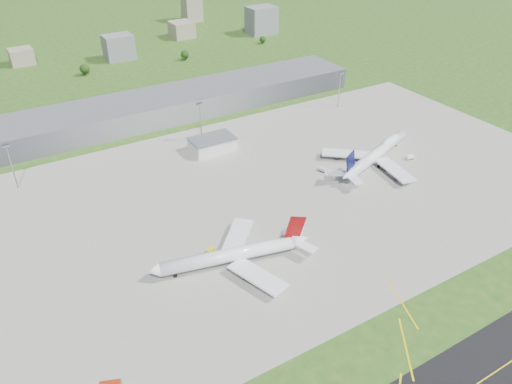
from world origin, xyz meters
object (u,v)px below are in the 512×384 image
van_white_near (323,170)px  van_white_far (410,157)px  airliner_red_twin (234,255)px  airliner_blue_quad (378,153)px  tug_yellow (210,251)px

van_white_near → van_white_far: (53.62, -14.74, 0.04)m
airliner_red_twin → airliner_blue_quad: size_ratio=0.96×
van_white_far → airliner_blue_quad: bearing=161.4°
airliner_red_twin → van_white_far: size_ratio=14.21×
airliner_blue_quad → van_white_far: (18.69, -8.19, -4.30)m
airliner_red_twin → tug_yellow: size_ratio=15.68×
airliner_blue_quad → van_white_far: size_ratio=14.85×
airliner_blue_quad → van_white_far: airliner_blue_quad is taller
airliner_blue_quad → tug_yellow: 125.13m
tug_yellow → van_white_far: (141.04, 17.65, 0.26)m
van_white_far → van_white_near: bearing=169.7°
airliner_red_twin → airliner_blue_quad: airliner_blue_quad is taller
tug_yellow → van_white_near: size_ratio=0.89×
airliner_red_twin → tug_yellow: bearing=-54.5°
tug_yellow → van_white_near: bearing=-3.2°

